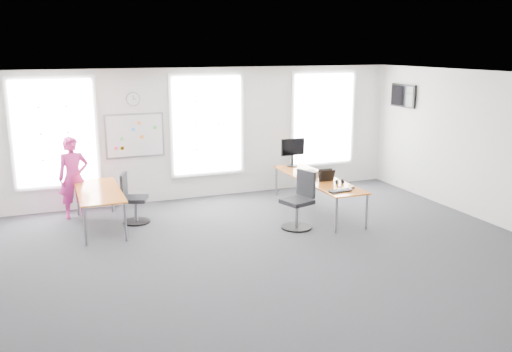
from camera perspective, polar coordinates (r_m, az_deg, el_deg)
name	(u,v)px	position (r m, az deg, el deg)	size (l,w,h in m)	color
floor	(259,257)	(9.22, 0.29, -8.51)	(10.00, 10.00, 0.00)	#26262A
ceiling	(259,76)	(8.56, 0.31, 10.44)	(10.00, 10.00, 0.00)	white
wall_back	(194,134)	(12.51, -6.51, 4.40)	(10.00, 10.00, 0.00)	silver
wall_front	(414,257)	(5.42, 16.29, -8.20)	(10.00, 10.00, 0.00)	silver
wall_right	(497,149)	(11.56, 24.02, 2.57)	(10.00, 10.00, 0.00)	silver
window_left	(55,133)	(12.05, -20.45, 4.25)	(1.60, 0.06, 2.20)	silver
window_mid	(207,125)	(12.53, -5.17, 5.37)	(1.60, 0.06, 2.20)	silver
window_right	(323,119)	(13.67, 7.05, 6.00)	(1.60, 0.06, 2.20)	silver
desk_right	(317,180)	(11.63, 6.48, -0.45)	(0.79, 2.96, 0.72)	orange
desk_left	(99,193)	(10.91, -16.22, -1.77)	(0.82, 2.05, 0.75)	orange
chair_right	(299,203)	(10.55, 4.59, -2.89)	(0.63, 0.63, 1.12)	black
chair_left	(132,201)	(11.10, -12.89, -2.58)	(0.59, 0.59, 1.02)	black
person	(74,178)	(11.67, -18.65, -0.16)	(0.62, 0.40, 1.69)	#C0267B
whiteboard	(135,136)	(12.20, -12.63, 4.17)	(1.20, 0.03, 0.90)	white
wall_clock	(133,99)	(12.10, -12.82, 7.91)	(0.30, 0.30, 0.04)	gray
tv	(403,96)	(13.67, 15.25, 8.16)	(0.06, 0.90, 0.55)	black
keyboard	(340,191)	(10.60, 8.87, -1.58)	(0.47, 0.17, 0.02)	black
mouse	(353,188)	(10.85, 10.18, -1.22)	(0.07, 0.11, 0.04)	black
lens_cap	(339,186)	(10.98, 8.77, -1.09)	(0.07, 0.07, 0.01)	black
headphones	(339,182)	(11.18, 8.78, -0.60)	(0.17, 0.09, 0.10)	black
laptop_sleeve	(326,175)	(11.34, 7.42, 0.06)	(0.32, 0.19, 0.26)	black
paper_stack	(309,174)	(11.75, 5.56, 0.25)	(0.35, 0.26, 0.12)	beige
monitor	(293,150)	(12.63, 3.88, 2.78)	(0.60, 0.24, 0.66)	black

